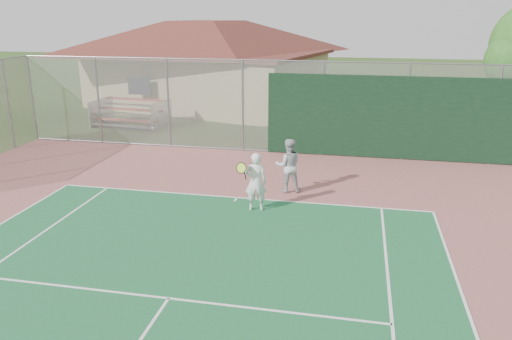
{
  "coord_description": "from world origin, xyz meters",
  "views": [
    {
      "loc": [
        3.29,
        -1.36,
        5.21
      ],
      "look_at": [
        0.97,
        9.94,
        1.54
      ],
      "focal_mm": 35.0,
      "sensor_mm": 36.0,
      "label": 1
    }
  ],
  "objects_px": {
    "clubhouse": "(207,55)",
    "player_white_front": "(256,182)",
    "bleachers": "(131,112)",
    "player_grey_back": "(288,166)"
  },
  "relations": [
    {
      "from": "clubhouse",
      "to": "player_white_front",
      "type": "bearing_deg",
      "value": -54.64
    },
    {
      "from": "player_white_front",
      "to": "player_grey_back",
      "type": "bearing_deg",
      "value": -120.58
    },
    {
      "from": "bleachers",
      "to": "player_white_front",
      "type": "xyz_separation_m",
      "value": [
        7.95,
        -9.21,
        0.18
      ]
    },
    {
      "from": "bleachers",
      "to": "player_grey_back",
      "type": "height_order",
      "value": "player_grey_back"
    },
    {
      "from": "player_grey_back",
      "to": "bleachers",
      "type": "bearing_deg",
      "value": -55.88
    },
    {
      "from": "clubhouse",
      "to": "player_grey_back",
      "type": "bearing_deg",
      "value": -50.07
    },
    {
      "from": "bleachers",
      "to": "clubhouse",
      "type": "bearing_deg",
      "value": 78.21
    },
    {
      "from": "clubhouse",
      "to": "player_white_front",
      "type": "xyz_separation_m",
      "value": [
        5.98,
        -15.37,
        -2.03
      ]
    },
    {
      "from": "clubhouse",
      "to": "player_white_front",
      "type": "distance_m",
      "value": 16.61
    },
    {
      "from": "player_grey_back",
      "to": "player_white_front",
      "type": "bearing_deg",
      "value": 53.72
    }
  ]
}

